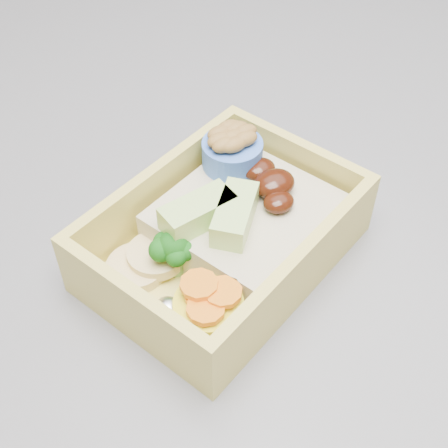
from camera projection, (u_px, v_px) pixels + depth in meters
island at (222, 441)px, 0.81m from camera, size 1.24×0.84×0.92m
bento_box at (227, 229)px, 0.41m from camera, size 0.21×0.18×0.06m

